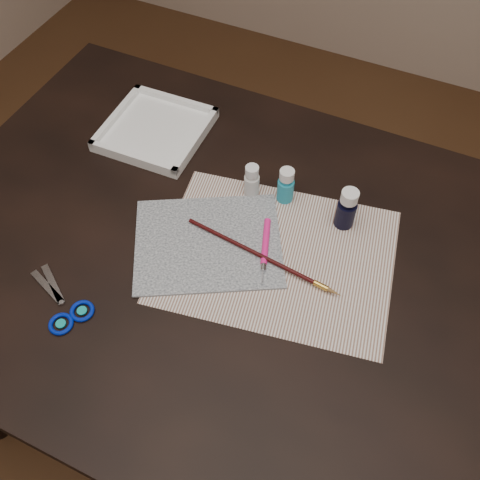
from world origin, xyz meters
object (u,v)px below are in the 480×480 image
at_px(canvas, 208,243).
at_px(palette_tray, 156,129).
at_px(paint_bottle_white, 252,181).
at_px(scissors, 55,299).
at_px(paint_bottle_cyan, 286,185).
at_px(paper, 277,255).
at_px(paint_bottle_navy, 347,209).

bearing_deg(canvas, palette_tray, 137.48).
relative_size(paint_bottle_white, scissors, 0.45).
relative_size(canvas, scissors, 1.65).
height_order(paint_bottle_white, scissors, paint_bottle_white).
distance_m(paint_bottle_white, palette_tray, 0.28).
bearing_deg(paint_bottle_cyan, canvas, -118.59).
distance_m(paint_bottle_cyan, scissors, 0.49).
bearing_deg(canvas, scissors, -130.57).
relative_size(paper, paint_bottle_cyan, 5.31).
bearing_deg(canvas, paint_bottle_cyan, 61.41).
bearing_deg(paint_bottle_navy, paper, -125.35).
xyz_separation_m(paper, paint_bottle_navy, (0.09, 0.13, 0.05)).
xyz_separation_m(canvas, paint_bottle_white, (0.02, 0.15, 0.03)).
distance_m(scissors, palette_tray, 0.45).
bearing_deg(scissors, paint_bottle_cyan, -105.85).
bearing_deg(paint_bottle_white, canvas, -98.74).
bearing_deg(palette_tray, canvas, -42.52).
xyz_separation_m(paint_bottle_white, paint_bottle_cyan, (0.07, 0.01, 0.00)).
distance_m(paper, paint_bottle_navy, 0.16).
height_order(paper, palette_tray, palette_tray).
xyz_separation_m(paint_bottle_cyan, palette_tray, (-0.34, 0.06, -0.03)).
distance_m(canvas, scissors, 0.30).
relative_size(canvas, palette_tray, 1.29).
relative_size(paint_bottle_white, palette_tray, 0.35).
bearing_deg(paint_bottle_cyan, paper, -73.90).
bearing_deg(scissors, paint_bottle_navy, -117.26).
bearing_deg(paint_bottle_cyan, scissors, -125.89).
relative_size(paint_bottle_navy, palette_tray, 0.43).
bearing_deg(canvas, paper, 12.80).
bearing_deg(paper, paint_bottle_navy, 54.65).
height_order(paper, scissors, scissors).
height_order(canvas, paint_bottle_cyan, paint_bottle_cyan).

